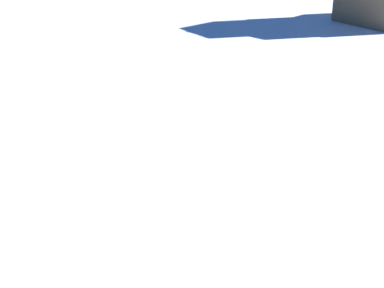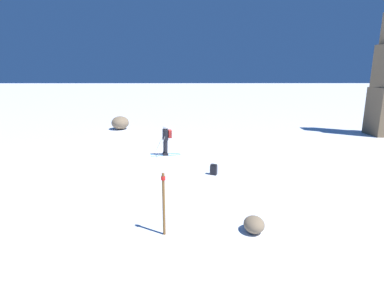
# 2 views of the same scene
# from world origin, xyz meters

# --- Properties ---
(ground_plane) EXTENTS (300.00, 300.00, 0.00)m
(ground_plane) POSITION_xyz_m (0.00, 0.00, 0.00)
(ground_plane) COLOR white
(skier) EXTENTS (1.27, 1.79, 1.86)m
(skier) POSITION_xyz_m (0.36, 0.06, 1.03)
(skier) COLOR #1E7AC6
(skier) RESTS_ON ground
(spare_backpack) EXTENTS (0.32, 0.36, 0.50)m
(spare_backpack) POSITION_xyz_m (3.79, 2.52, 0.24)
(spare_backpack) COLOR black
(spare_backpack) RESTS_ON ground
(exposed_boulder_0) EXTENTS (0.73, 0.62, 0.47)m
(exposed_boulder_0) POSITION_xyz_m (9.03, 3.29, 0.24)
(exposed_boulder_0) COLOR #7A664C
(exposed_boulder_0) RESTS_ON ground
(exposed_boulder_1) EXTENTS (1.71, 1.45, 1.11)m
(exposed_boulder_1) POSITION_xyz_m (-8.29, -4.49, 0.56)
(exposed_boulder_1) COLOR #7A664C
(exposed_boulder_1) RESTS_ON ground
(trail_marker) EXTENTS (0.13, 0.13, 1.89)m
(trail_marker) POSITION_xyz_m (9.15, 0.64, 1.04)
(trail_marker) COLOR brown
(trail_marker) RESTS_ON ground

